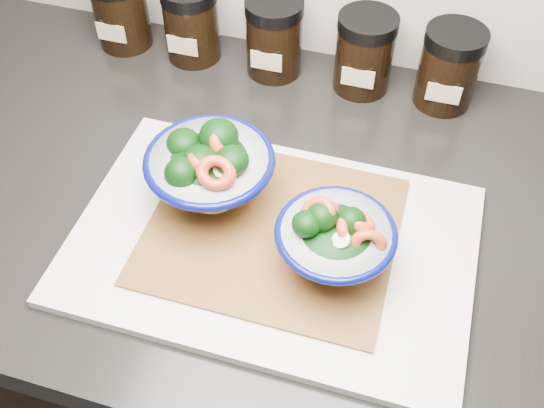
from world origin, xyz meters
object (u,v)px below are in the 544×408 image
(spice_jar_a, at_px, (121,10))
(spice_jar_b, at_px, (191,22))
(cutting_board, at_px, (272,244))
(bowl_left, at_px, (210,170))
(spice_jar_d, at_px, (364,53))
(spice_jar_c, at_px, (274,37))
(spice_jar_e, at_px, (449,68))
(bowl_right, at_px, (335,241))

(spice_jar_a, xyz_separation_m, spice_jar_b, (0.11, 0.00, 0.00))
(cutting_board, distance_m, bowl_left, 0.11)
(bowl_left, height_order, spice_jar_d, bowl_left)
(spice_jar_b, relative_size, spice_jar_d, 1.00)
(cutting_board, relative_size, spice_jar_d, 3.98)
(cutting_board, distance_m, spice_jar_d, 0.32)
(spice_jar_c, height_order, spice_jar_d, same)
(spice_jar_b, bearing_deg, spice_jar_c, 0.00)
(spice_jar_c, distance_m, spice_jar_e, 0.24)
(spice_jar_b, xyz_separation_m, spice_jar_e, (0.37, 0.00, 0.00))
(spice_jar_c, bearing_deg, cutting_board, -73.91)
(spice_jar_b, xyz_separation_m, spice_jar_c, (0.13, 0.00, 0.00))
(cutting_board, distance_m, spice_jar_a, 0.46)
(bowl_left, height_order, spice_jar_b, bowl_left)
(bowl_left, distance_m, bowl_right, 0.17)
(spice_jar_c, bearing_deg, bowl_right, -63.56)
(spice_jar_d, distance_m, spice_jar_e, 0.12)
(bowl_left, relative_size, spice_jar_b, 1.32)
(spice_jar_e, bearing_deg, spice_jar_d, 180.00)
(spice_jar_a, distance_m, spice_jar_b, 0.11)
(bowl_left, xyz_separation_m, spice_jar_b, (-0.13, 0.28, -0.01))
(bowl_right, height_order, spice_jar_c, same)
(spice_jar_d, bearing_deg, spice_jar_b, 180.00)
(bowl_right, distance_m, spice_jar_e, 0.34)
(spice_jar_b, xyz_separation_m, spice_jar_d, (0.25, 0.00, 0.00))
(spice_jar_e, bearing_deg, spice_jar_a, 180.00)
(spice_jar_b, height_order, spice_jar_d, same)
(spice_jar_b, bearing_deg, cutting_board, -55.53)
(spice_jar_c, height_order, spice_jar_e, same)
(spice_jar_e, bearing_deg, cutting_board, -116.08)
(cutting_board, bearing_deg, bowl_right, -10.48)
(bowl_left, xyz_separation_m, spice_jar_a, (-0.24, 0.28, -0.01))
(spice_jar_b, bearing_deg, spice_jar_a, 180.00)
(spice_jar_a, bearing_deg, spice_jar_c, 0.00)
(bowl_left, xyz_separation_m, spice_jar_d, (0.12, 0.28, -0.01))
(spice_jar_d, relative_size, spice_jar_e, 1.00)
(spice_jar_a, height_order, spice_jar_b, same)
(bowl_left, distance_m, spice_jar_d, 0.30)
(spice_jar_a, bearing_deg, cutting_board, -43.81)
(cutting_board, xyz_separation_m, spice_jar_e, (0.15, 0.31, 0.05))
(bowl_left, distance_m, spice_jar_b, 0.31)
(cutting_board, height_order, spice_jar_d, spice_jar_d)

